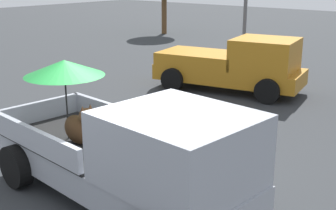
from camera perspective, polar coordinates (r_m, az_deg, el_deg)
name	(u,v)px	position (r m, az deg, el deg)	size (l,w,h in m)	color
ground_plane	(119,200)	(8.09, -6.15, -11.81)	(80.00, 80.00, 0.00)	#2D3033
pickup_truck_main	(133,154)	(7.37, -4.39, -6.19)	(5.18, 2.58, 2.34)	black
pickup_truck_far	(235,65)	(14.98, 8.44, 5.03)	(5.06, 2.91, 1.80)	black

